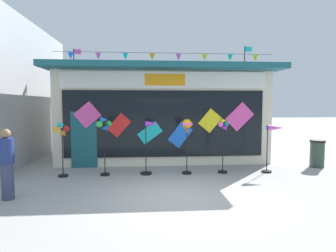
{
  "coord_description": "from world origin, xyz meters",
  "views": [
    {
      "loc": [
        -0.86,
        -6.83,
        2.26
      ],
      "look_at": [
        -0.06,
        3.24,
        1.49
      ],
      "focal_mm": 30.76,
      "sensor_mm": 36.0,
      "label": 1
    }
  ],
  "objects_px": {
    "kite_shop_building": "(161,113)",
    "wind_spinner_left": "(104,132)",
    "wind_spinner_center_left": "(149,144)",
    "wind_spinner_center_right": "(187,131)",
    "wind_spinner_far_left": "(62,137)",
    "person_near_camera": "(7,164)",
    "wind_spinner_far_right": "(273,137)",
    "trash_bin": "(317,153)",
    "wind_spinner_right": "(223,136)"
  },
  "relations": [
    {
      "from": "kite_shop_building",
      "to": "wind_spinner_left",
      "type": "height_order",
      "value": "kite_shop_building"
    },
    {
      "from": "wind_spinner_center_left",
      "to": "wind_spinner_center_right",
      "type": "bearing_deg",
      "value": -1.65
    },
    {
      "from": "wind_spinner_far_left",
      "to": "wind_spinner_center_left",
      "type": "xyz_separation_m",
      "value": [
        2.69,
        0.14,
        -0.24
      ]
    },
    {
      "from": "person_near_camera",
      "to": "wind_spinner_far_left",
      "type": "bearing_deg",
      "value": -152.01
    },
    {
      "from": "wind_spinner_far_right",
      "to": "person_near_camera",
      "type": "distance_m",
      "value": 7.78
    },
    {
      "from": "kite_shop_building",
      "to": "wind_spinner_left",
      "type": "bearing_deg",
      "value": -118.91
    },
    {
      "from": "wind_spinner_center_left",
      "to": "person_near_camera",
      "type": "relative_size",
      "value": 1.02
    },
    {
      "from": "kite_shop_building",
      "to": "trash_bin",
      "type": "relative_size",
      "value": 8.58
    },
    {
      "from": "wind_spinner_left",
      "to": "wind_spinner_center_left",
      "type": "relative_size",
      "value": 1.09
    },
    {
      "from": "kite_shop_building",
      "to": "wind_spinner_center_left",
      "type": "relative_size",
      "value": 4.89
    },
    {
      "from": "wind_spinner_far_right",
      "to": "wind_spinner_far_left",
      "type": "bearing_deg",
      "value": -179.18
    },
    {
      "from": "wind_spinner_far_left",
      "to": "trash_bin",
      "type": "xyz_separation_m",
      "value": [
        8.71,
        0.72,
        -0.74
      ]
    },
    {
      "from": "wind_spinner_far_left",
      "to": "trash_bin",
      "type": "relative_size",
      "value": 1.75
    },
    {
      "from": "wind_spinner_left",
      "to": "wind_spinner_right",
      "type": "bearing_deg",
      "value": 0.52
    },
    {
      "from": "wind_spinner_left",
      "to": "person_near_camera",
      "type": "xyz_separation_m",
      "value": [
        -1.98,
        -2.13,
        -0.52
      ]
    },
    {
      "from": "trash_bin",
      "to": "wind_spinner_right",
      "type": "bearing_deg",
      "value": -170.33
    },
    {
      "from": "wind_spinner_right",
      "to": "person_near_camera",
      "type": "xyz_separation_m",
      "value": [
        -5.79,
        -2.16,
        -0.37
      ]
    },
    {
      "from": "wind_spinner_center_right",
      "to": "trash_bin",
      "type": "relative_size",
      "value": 1.82
    },
    {
      "from": "wind_spinner_left",
      "to": "wind_spinner_center_right",
      "type": "distance_m",
      "value": 2.62
    },
    {
      "from": "wind_spinner_far_left",
      "to": "trash_bin",
      "type": "distance_m",
      "value": 8.77
    },
    {
      "from": "wind_spinner_far_right",
      "to": "wind_spinner_center_right",
      "type": "bearing_deg",
      "value": 179.86
    },
    {
      "from": "wind_spinner_center_left",
      "to": "trash_bin",
      "type": "bearing_deg",
      "value": 5.51
    },
    {
      "from": "wind_spinner_right",
      "to": "wind_spinner_far_right",
      "type": "height_order",
      "value": "wind_spinner_right"
    },
    {
      "from": "wind_spinner_far_left",
      "to": "wind_spinner_center_left",
      "type": "bearing_deg",
      "value": 2.95
    },
    {
      "from": "wind_spinner_center_left",
      "to": "wind_spinner_center_right",
      "type": "xyz_separation_m",
      "value": [
        1.21,
        -0.04,
        0.4
      ]
    },
    {
      "from": "kite_shop_building",
      "to": "wind_spinner_far_right",
      "type": "xyz_separation_m",
      "value": [
        3.5,
        -3.58,
        -0.69
      ]
    },
    {
      "from": "kite_shop_building",
      "to": "wind_spinner_center_left",
      "type": "bearing_deg",
      "value": -99.41
    },
    {
      "from": "wind_spinner_center_left",
      "to": "wind_spinner_far_right",
      "type": "relative_size",
      "value": 1.08
    },
    {
      "from": "wind_spinner_center_left",
      "to": "wind_spinner_right",
      "type": "xyz_separation_m",
      "value": [
        2.41,
        -0.04,
        0.24
      ]
    },
    {
      "from": "wind_spinner_far_right",
      "to": "kite_shop_building",
      "type": "bearing_deg",
      "value": 134.32
    },
    {
      "from": "wind_spinner_center_left",
      "to": "wind_spinner_far_left",
      "type": "bearing_deg",
      "value": -177.05
    },
    {
      "from": "wind_spinner_far_left",
      "to": "person_near_camera",
      "type": "bearing_deg",
      "value": -108.61
    },
    {
      "from": "trash_bin",
      "to": "wind_spinner_center_right",
      "type": "bearing_deg",
      "value": -172.7
    },
    {
      "from": "wind_spinner_far_left",
      "to": "wind_spinner_left",
      "type": "xyz_separation_m",
      "value": [
        1.28,
        0.07,
        0.14
      ]
    },
    {
      "from": "wind_spinner_far_left",
      "to": "wind_spinner_right",
      "type": "xyz_separation_m",
      "value": [
        5.1,
        0.1,
        -0.0
      ]
    },
    {
      "from": "wind_spinner_center_left",
      "to": "person_near_camera",
      "type": "height_order",
      "value": "wind_spinner_center_left"
    },
    {
      "from": "kite_shop_building",
      "to": "wind_spinner_far_left",
      "type": "distance_m",
      "value": 4.97
    },
    {
      "from": "wind_spinner_center_left",
      "to": "wind_spinner_right",
      "type": "relative_size",
      "value": 0.95
    },
    {
      "from": "wind_spinner_center_right",
      "to": "person_near_camera",
      "type": "distance_m",
      "value": 5.11
    },
    {
      "from": "wind_spinner_left",
      "to": "trash_bin",
      "type": "xyz_separation_m",
      "value": [
        7.43,
        0.65,
        -0.88
      ]
    },
    {
      "from": "kite_shop_building",
      "to": "wind_spinner_far_right",
      "type": "relative_size",
      "value": 5.29
    },
    {
      "from": "wind_spinner_center_right",
      "to": "trash_bin",
      "type": "xyz_separation_m",
      "value": [
        4.81,
        0.62,
        -0.89
      ]
    },
    {
      "from": "trash_bin",
      "to": "wind_spinner_far_right",
      "type": "bearing_deg",
      "value": -162.16
    },
    {
      "from": "wind_spinner_far_right",
      "to": "trash_bin",
      "type": "height_order",
      "value": "wind_spinner_far_right"
    },
    {
      "from": "wind_spinner_far_left",
      "to": "wind_spinner_left",
      "type": "height_order",
      "value": "wind_spinner_left"
    },
    {
      "from": "wind_spinner_far_left",
      "to": "wind_spinner_right",
      "type": "relative_size",
      "value": 0.95
    },
    {
      "from": "wind_spinner_center_right",
      "to": "person_near_camera",
      "type": "height_order",
      "value": "wind_spinner_center_right"
    },
    {
      "from": "kite_shop_building",
      "to": "wind_spinner_right",
      "type": "xyz_separation_m",
      "value": [
        1.82,
        -3.58,
        -0.63
      ]
    },
    {
      "from": "wind_spinner_far_right",
      "to": "trash_bin",
      "type": "relative_size",
      "value": 1.62
    },
    {
      "from": "kite_shop_building",
      "to": "wind_spinner_far_right",
      "type": "distance_m",
      "value": 5.05
    }
  ]
}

